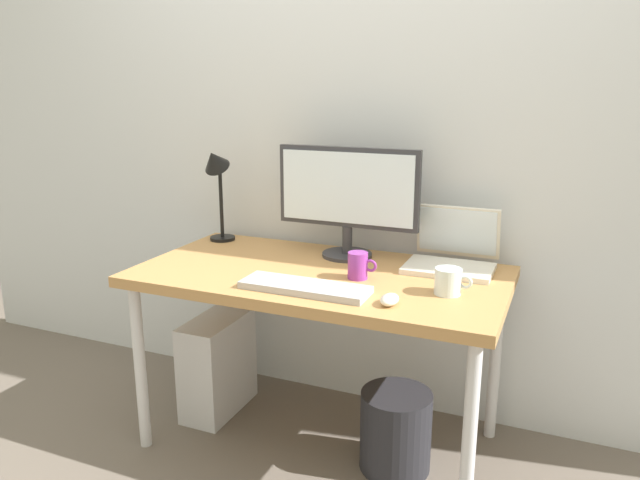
{
  "coord_description": "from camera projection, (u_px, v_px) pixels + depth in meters",
  "views": [
    {
      "loc": [
        0.83,
        -1.97,
        1.39
      ],
      "look_at": [
        0.0,
        0.0,
        0.83
      ],
      "focal_mm": 34.07,
      "sensor_mm": 36.0,
      "label": 1
    }
  ],
  "objects": [
    {
      "name": "ground_plane",
      "position": [
        320.0,
        440.0,
        2.42
      ],
      "size": [
        6.0,
        6.0,
        0.0
      ],
      "primitive_type": "plane",
      "color": "#665B51"
    },
    {
      "name": "back_wall",
      "position": [
        360.0,
        103.0,
        2.47
      ],
      "size": [
        4.4,
        0.04,
        2.6
      ],
      "primitive_type": "cube",
      "color": "silver",
      "rests_on": "ground_plane"
    },
    {
      "name": "desk",
      "position": [
        320.0,
        287.0,
        2.26
      ],
      "size": [
        1.36,
        0.71,
        0.71
      ],
      "color": "#B7844C",
      "rests_on": "ground_plane"
    },
    {
      "name": "monitor",
      "position": [
        348.0,
        195.0,
        2.37
      ],
      "size": [
        0.57,
        0.2,
        0.44
      ],
      "color": "#333338",
      "rests_on": "desk"
    },
    {
      "name": "laptop",
      "position": [
        452.0,
        252.0,
        2.28
      ],
      "size": [
        0.32,
        0.28,
        0.22
      ],
      "color": "silver",
      "rests_on": "desk"
    },
    {
      "name": "desk_lamp",
      "position": [
        216.0,
        174.0,
        2.59
      ],
      "size": [
        0.11,
        0.16,
        0.42
      ],
      "color": "black",
      "rests_on": "desk"
    },
    {
      "name": "keyboard",
      "position": [
        305.0,
        287.0,
        2.03
      ],
      "size": [
        0.44,
        0.14,
        0.02
      ],
      "primitive_type": "cube",
      "color": "#B2B2B7",
      "rests_on": "desk"
    },
    {
      "name": "mouse",
      "position": [
        390.0,
        300.0,
        1.91
      ],
      "size": [
        0.06,
        0.09,
        0.03
      ],
      "primitive_type": "ellipsoid",
      "color": "silver",
      "rests_on": "desk"
    },
    {
      "name": "coffee_mug",
      "position": [
        358.0,
        266.0,
        2.15
      ],
      "size": [
        0.11,
        0.07,
        0.1
      ],
      "color": "purple",
      "rests_on": "desk"
    },
    {
      "name": "glass_cup",
      "position": [
        448.0,
        281.0,
        1.99
      ],
      "size": [
        0.12,
        0.09,
        0.09
      ],
      "color": "silver",
      "rests_on": "desk"
    },
    {
      "name": "computer_tower",
      "position": [
        218.0,
        364.0,
        2.6
      ],
      "size": [
        0.18,
        0.36,
        0.42
      ],
      "primitive_type": "cube",
      "color": "silver",
      "rests_on": "ground_plane"
    },
    {
      "name": "wastebasket",
      "position": [
        396.0,
        430.0,
        2.22
      ],
      "size": [
        0.26,
        0.26,
        0.3
      ],
      "primitive_type": "cylinder",
      "color": "#232328",
      "rests_on": "ground_plane"
    }
  ]
}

